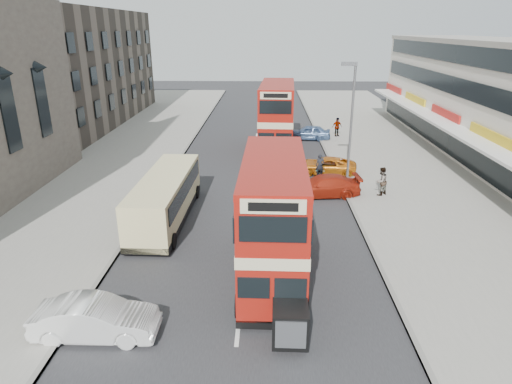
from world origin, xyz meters
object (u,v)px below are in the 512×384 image
(bus_main, at_px, (273,220))
(car_left_front, at_px, (96,319))
(bus_second, at_px, (277,117))
(pedestrian_near, at_px, (381,181))
(street_lamp, at_px, (351,114))
(coach, at_px, (166,196))
(car_right_c, at_px, (309,133))
(car_right_b, at_px, (326,166))
(pedestrian_far, at_px, (337,127))
(cyclist, at_px, (320,173))
(car_right_a, at_px, (323,186))

(bus_main, xyz_separation_m, car_left_front, (-6.18, -4.15, -1.96))
(bus_second, bearing_deg, pedestrian_near, 122.38)
(street_lamp, height_order, pedestrian_near, street_lamp)
(coach, distance_m, car_left_front, 10.02)
(coach, distance_m, car_right_c, 21.39)
(street_lamp, xyz_separation_m, car_right_b, (-1.14, 2.04, -4.17))
(bus_second, bearing_deg, pedestrian_far, -137.86)
(cyclist, bearing_deg, bus_main, -101.08)
(car_right_c, relative_size, cyclist, 2.11)
(bus_main, bearing_deg, cyclist, -104.03)
(bus_main, xyz_separation_m, cyclist, (3.43, 12.65, -2.02))
(car_right_a, distance_m, cyclist, 2.87)
(coach, relative_size, car_right_a, 1.93)
(bus_main, height_order, pedestrian_near, bus_main)
(car_right_c, relative_size, pedestrian_far, 2.25)
(coach, bearing_deg, pedestrian_near, 17.78)
(street_lamp, distance_m, bus_second, 9.98)
(car_right_c, relative_size, pedestrian_near, 2.22)
(car_right_a, xyz_separation_m, cyclist, (0.09, 2.87, -0.04))
(bus_main, distance_m, cyclist, 13.26)
(bus_main, bearing_deg, coach, -43.77)
(bus_second, distance_m, car_right_c, 5.52)
(street_lamp, height_order, cyclist, street_lamp)
(car_right_b, relative_size, cyclist, 2.25)
(bus_second, distance_m, car_right_b, 7.82)
(pedestrian_far, bearing_deg, street_lamp, -118.85)
(pedestrian_near, bearing_deg, street_lamp, -94.69)
(bus_main, distance_m, car_right_b, 15.13)
(pedestrian_far, bearing_deg, car_left_front, -136.22)
(car_left_front, relative_size, pedestrian_far, 2.35)
(bus_second, bearing_deg, bus_main, 91.40)
(street_lamp, distance_m, bus_main, 13.60)
(pedestrian_near, relative_size, cyclist, 0.95)
(cyclist, bearing_deg, car_right_a, -87.81)
(coach, height_order, pedestrian_far, coach)
(coach, xyz_separation_m, car_left_front, (-0.31, -9.99, -0.70))
(bus_second, distance_m, pedestrian_far, 7.93)
(car_right_a, relative_size, pedestrian_near, 2.53)
(bus_main, distance_m, car_left_front, 7.69)
(cyclist, bearing_deg, pedestrian_far, 80.68)
(car_left_front, distance_m, cyclist, 19.35)
(street_lamp, distance_m, car_right_a, 5.21)
(bus_second, xyz_separation_m, car_left_front, (-6.77, -25.15, -2.23))
(street_lamp, distance_m, pedestrian_near, 4.89)
(coach, distance_m, pedestrian_far, 23.57)
(bus_second, xyz_separation_m, car_right_b, (3.50, -6.59, -2.32))
(coach, relative_size, pedestrian_near, 4.89)
(coach, relative_size, car_right_b, 2.06)
(coach, bearing_deg, street_lamp, 31.56)
(coach, height_order, cyclist, coach)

